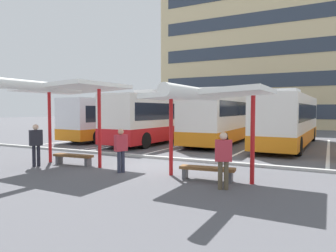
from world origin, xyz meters
TOP-DOWN VIEW (x-y plane):
  - ground_plane at (0.00, 0.00)m, footprint 160.00×160.00m
  - terminal_building at (0.03, 35.91)m, footprint 30.97×14.51m
  - coach_bus_0 at (-8.52, 10.06)m, footprint 3.38×12.55m
  - coach_bus_1 at (-4.38, 8.74)m, footprint 3.02×11.44m
  - coach_bus_2 at (-0.25, 9.92)m, footprint 2.81×10.43m
  - coach_bus_3 at (4.17, 10.02)m, footprint 2.82×11.73m
  - lane_stripe_0 at (-10.80, 8.76)m, footprint 0.16×14.00m
  - lane_stripe_1 at (-6.48, 8.76)m, footprint 0.16×14.00m
  - lane_stripe_2 at (-2.16, 8.76)m, footprint 0.16×14.00m
  - lane_stripe_3 at (2.16, 8.76)m, footprint 0.16×14.00m
  - lane_stripe_4 at (6.48, 8.76)m, footprint 0.16×14.00m
  - waiting_shelter_0 at (-3.17, -1.73)m, footprint 3.83×5.14m
  - bench_0 at (-3.17, -1.48)m, footprint 1.86×0.57m
  - waiting_shelter_1 at (2.93, -1.68)m, footprint 3.89×4.70m
  - bench_1 at (2.93, -1.58)m, footprint 1.88×0.63m
  - platform_kerb at (0.00, 1.68)m, footprint 44.00×0.24m
  - waiting_passenger_0 at (-0.38, -1.87)m, footprint 0.39×0.52m
  - waiting_passenger_1 at (-4.27, -2.45)m, footprint 0.44×0.55m
  - waiting_passenger_2 at (3.76, -2.50)m, footprint 0.54×0.38m

SIDE VIEW (x-z plane):
  - ground_plane at x=0.00m, z-range 0.00..0.00m
  - lane_stripe_0 at x=-10.80m, z-range 0.00..0.01m
  - lane_stripe_1 at x=-6.48m, z-range 0.00..0.01m
  - lane_stripe_2 at x=-2.16m, z-range 0.00..0.01m
  - lane_stripe_3 at x=2.16m, z-range 0.00..0.01m
  - lane_stripe_4 at x=6.48m, z-range 0.00..0.01m
  - platform_kerb at x=0.00m, z-range 0.00..0.12m
  - bench_0 at x=-3.17m, z-range 0.11..0.56m
  - bench_1 at x=2.93m, z-range 0.12..0.57m
  - waiting_passenger_0 at x=-0.38m, z-range 0.13..1.77m
  - waiting_passenger_2 at x=3.76m, z-range 0.14..1.84m
  - waiting_passenger_1 at x=-4.27m, z-range 0.15..1.90m
  - coach_bus_0 at x=-8.52m, z-range -0.14..3.39m
  - coach_bus_3 at x=4.17m, z-range -0.14..3.44m
  - coach_bus_1 at x=-4.38m, z-range -0.15..3.53m
  - coach_bus_2 at x=-0.25m, z-range -0.13..3.67m
  - waiting_shelter_1 at x=2.93m, z-range 1.28..4.33m
  - waiting_shelter_0 at x=-3.17m, z-range 1.47..4.90m
  - terminal_building at x=0.03m, z-range -1.36..20.65m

